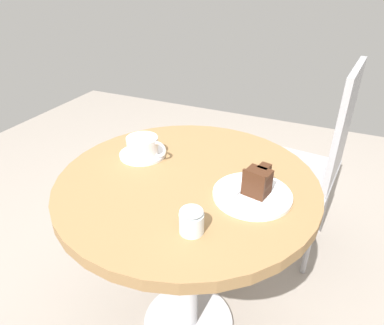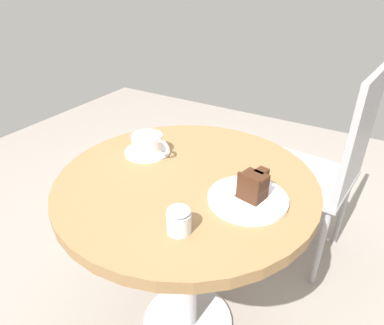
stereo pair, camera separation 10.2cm
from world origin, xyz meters
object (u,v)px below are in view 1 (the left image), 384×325
coffee_cup (143,146)px  fork (249,182)px  teaspoon (156,152)px  napkin (261,192)px  cafe_chair (315,154)px  sugar_pot (192,220)px  cake_slice (258,181)px  saucer (143,154)px  cake_plate (252,195)px

coffee_cup → fork: size_ratio=0.88×
teaspoon → fork: (0.34, -0.06, 0.00)m
napkin → cafe_chair: 0.64m
sugar_pot → cake_slice: bearing=63.2°
fork → saucer: bearing=96.5°
saucer → napkin: size_ratio=0.87×
saucer → teaspoon: 0.05m
cake_slice → sugar_pot: bearing=-116.8°
teaspoon → cake_slice: cake_slice is taller
coffee_cup → cake_plate: size_ratio=0.64×
napkin → cafe_chair: size_ratio=0.19×
saucer → cafe_chair: bearing=47.1°
cake_plate → coffee_cup: bearing=169.4°
saucer → sugar_pot: bearing=-42.4°
fork → cafe_chair: (0.14, 0.59, -0.17)m
teaspoon → cake_plate: 0.37m
teaspoon → napkin: 0.38m
cake_slice → cafe_chair: (0.11, 0.63, -0.20)m
saucer → cafe_chair: cafe_chair is taller
fork → cafe_chair: size_ratio=0.17×
sugar_pot → napkin: bearing=64.0°
cake_plate → cake_slice: 0.04m
cafe_chair → sugar_pot: (-0.21, -0.83, 0.19)m
saucer → cafe_chair: size_ratio=0.17×
cake_slice → napkin: (0.01, 0.02, -0.05)m
cake_slice → napkin: size_ratio=0.52×
saucer → fork: fork is taller
teaspoon → cake_plate: bearing=12.9°
saucer → teaspoon: size_ratio=1.52×
saucer → coffee_cup: size_ratio=1.11×
teaspoon → fork: 0.34m
napkin → cake_slice: bearing=-107.7°
sugar_pot → teaspoon: bearing=131.4°
saucer → cake_slice: cake_slice is taller
saucer → fork: size_ratio=0.98×
cafe_chair → fork: bearing=-7.5°
napkin → sugar_pot: sugar_pot is taller
fork → napkin: (0.04, -0.01, -0.01)m
cake_slice → saucer: bearing=170.1°
cake_slice → napkin: 0.05m
napkin → saucer: bearing=173.0°
saucer → cake_plate: 0.40m
fork → sugar_pot: 0.25m
coffee_cup → saucer: bearing=141.7°
cake_slice → cafe_chair: size_ratio=0.10×
cake_plate → cake_slice: cake_slice is taller
napkin → coffee_cup: bearing=173.9°
napkin → cafe_chair: (0.10, 0.61, -0.16)m
coffee_cup → sugar_pot: size_ratio=2.00×
teaspoon → cafe_chair: bearing=77.0°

